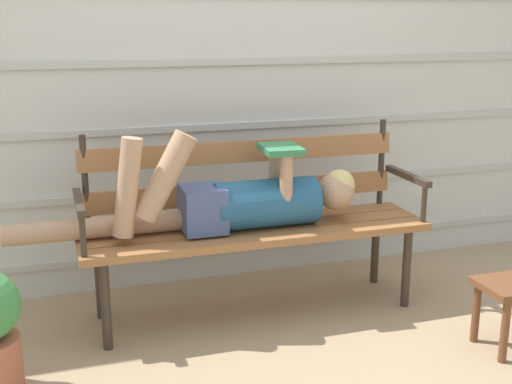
{
  "coord_description": "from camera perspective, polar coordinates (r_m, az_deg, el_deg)",
  "views": [
    {
      "loc": [
        -0.94,
        -2.85,
        1.44
      ],
      "look_at": [
        0.0,
        0.08,
        0.63
      ],
      "focal_mm": 46.08,
      "sensor_mm": 36.0,
      "label": 1
    }
  ],
  "objects": [
    {
      "name": "house_siding",
      "position": [
        3.62,
        -2.71,
        11.26
      ],
      "size": [
        5.03,
        0.08,
        2.44
      ],
      "color": "beige",
      "rests_on": "ground"
    },
    {
      "name": "reclining_person",
      "position": [
        3.17,
        -1.75,
        -0.69
      ],
      "size": [
        1.7,
        0.26,
        0.52
      ],
      "color": "#23567A"
    },
    {
      "name": "park_bench",
      "position": [
        3.28,
        -0.36,
        -1.88
      ],
      "size": [
        1.72,
        0.45,
        0.92
      ],
      "color": "#9E6638",
      "rests_on": "ground"
    },
    {
      "name": "ground_plane",
      "position": [
        3.33,
        0.44,
        -10.88
      ],
      "size": [
        12.0,
        12.0,
        0.0
      ],
      "primitive_type": "plane",
      "color": "tan"
    }
  ]
}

